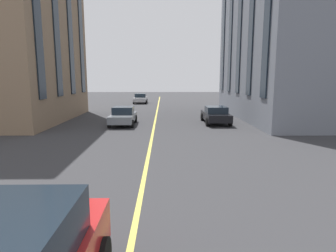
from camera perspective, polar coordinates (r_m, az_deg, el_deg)
name	(u,v)px	position (r m, az deg, el deg)	size (l,w,h in m)	color
lane_centre_line	(152,138)	(17.30, -3.26, -2.41)	(80.00, 0.16, 0.01)	#D8C64C
car_silver_near	(140,98)	(41.97, -5.53, 5.51)	(3.90, 1.89, 1.40)	#B7BABF
car_grey_oncoming	(123,116)	(22.38, -8.96, 2.00)	(3.90, 1.89, 1.40)	slate
car_black_mid	(216,115)	(23.21, 9.49, 2.26)	(4.40, 1.95, 1.37)	black
building_right_near	(291,27)	(28.85, 23.43, 17.74)	(17.22, 9.24, 16.17)	slate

